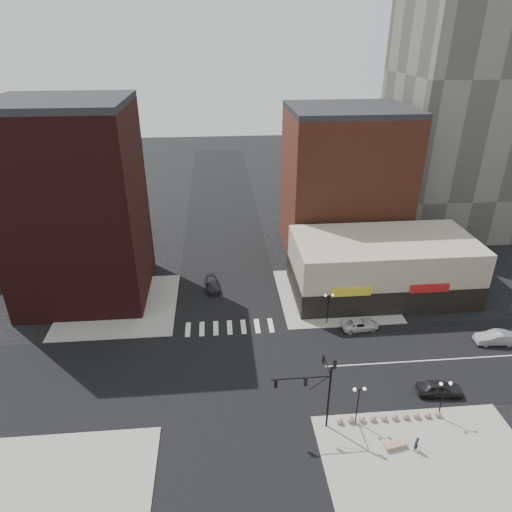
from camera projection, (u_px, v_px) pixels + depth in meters
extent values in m
plane|color=black|center=(233.00, 372.00, 48.76)|extent=(240.00, 240.00, 0.00)
cube|color=black|center=(233.00, 372.00, 48.75)|extent=(200.00, 14.00, 0.02)
cube|color=black|center=(233.00, 372.00, 48.75)|extent=(14.00, 200.00, 0.02)
cube|color=gray|center=(119.00, 305.00, 60.49)|extent=(15.00, 15.00, 0.12)
cube|color=gray|center=(334.00, 295.00, 62.80)|extent=(15.00, 15.00, 0.12)
cube|color=gray|center=(435.00, 474.00, 37.53)|extent=(18.00, 14.00, 0.12)
cube|color=gray|center=(52.00, 511.00, 34.66)|extent=(15.00, 15.00, 0.12)
cube|color=black|center=(76.00, 207.00, 58.14)|extent=(16.00, 15.00, 25.00)
cube|color=black|center=(26.00, 214.00, 73.82)|extent=(20.00, 18.00, 12.00)
cube|color=brown|center=(344.00, 184.00, 71.64)|extent=(18.00, 15.00, 22.00)
cube|color=#B3A48E|center=(382.00, 266.00, 62.01)|extent=(24.00, 12.00, 8.00)
cube|color=black|center=(380.00, 281.00, 63.04)|extent=(24.20, 12.20, 3.40)
cylinder|color=black|center=(329.00, 398.00, 40.54)|extent=(0.18, 0.18, 7.00)
cylinder|color=black|center=(301.00, 378.00, 39.22)|extent=(5.20, 0.11, 0.11)
cylinder|color=black|center=(319.00, 383.00, 39.66)|extent=(1.72, 0.06, 1.46)
cylinder|color=black|center=(327.00, 365.00, 40.76)|extent=(0.11, 3.00, 0.11)
cube|color=black|center=(276.00, 383.00, 39.22)|extent=(0.28, 0.18, 0.95)
sphere|color=red|center=(276.00, 381.00, 39.09)|extent=(0.16, 0.16, 0.16)
cube|color=black|center=(306.00, 381.00, 39.43)|extent=(0.28, 0.18, 0.95)
sphere|color=red|center=(306.00, 379.00, 39.29)|extent=(0.16, 0.16, 0.16)
cube|color=black|center=(323.00, 359.00, 42.10)|extent=(0.18, 0.28, 0.95)
sphere|color=red|center=(324.00, 356.00, 41.96)|extent=(0.16, 0.16, 0.16)
cube|color=black|center=(335.00, 364.00, 38.86)|extent=(0.28, 0.18, 0.95)
sphere|color=red|center=(335.00, 361.00, 38.73)|extent=(0.16, 0.16, 0.16)
cylinder|color=black|center=(357.00, 406.00, 41.56)|extent=(0.11, 0.11, 4.00)
cylinder|color=black|center=(359.00, 390.00, 40.71)|extent=(0.90, 0.06, 0.06)
sphere|color=white|center=(355.00, 389.00, 40.63)|extent=(0.32, 0.32, 0.32)
sphere|color=white|center=(365.00, 389.00, 40.70)|extent=(0.32, 0.32, 0.32)
cylinder|color=black|center=(442.00, 400.00, 42.20)|extent=(0.11, 0.11, 4.00)
cylinder|color=black|center=(446.00, 384.00, 41.35)|extent=(0.90, 0.06, 0.06)
sphere|color=white|center=(441.00, 384.00, 41.27)|extent=(0.32, 0.32, 0.32)
sphere|color=white|center=(451.00, 383.00, 41.34)|extent=(0.32, 0.32, 0.32)
cylinder|color=black|center=(328.00, 309.00, 55.89)|extent=(0.11, 0.11, 4.00)
cylinder|color=black|center=(329.00, 296.00, 55.04)|extent=(0.90, 0.06, 0.06)
sphere|color=white|center=(325.00, 295.00, 54.96)|extent=(0.32, 0.32, 0.32)
sphere|color=white|center=(333.00, 295.00, 55.04)|extent=(0.32, 0.32, 0.32)
sphere|color=gray|center=(340.00, 421.00, 42.20)|extent=(0.61, 0.61, 0.61)
sphere|color=gray|center=(351.00, 420.00, 42.28)|extent=(0.61, 0.61, 0.61)
sphere|color=gray|center=(362.00, 419.00, 42.36)|extent=(0.61, 0.61, 0.61)
sphere|color=gray|center=(373.00, 418.00, 42.45)|extent=(0.61, 0.61, 0.61)
sphere|color=gray|center=(384.00, 418.00, 42.53)|extent=(0.61, 0.61, 0.61)
sphere|color=gray|center=(395.00, 417.00, 42.62)|extent=(0.61, 0.61, 0.61)
sphere|color=gray|center=(406.00, 416.00, 42.70)|extent=(0.61, 0.61, 0.61)
sphere|color=gray|center=(416.00, 415.00, 42.78)|extent=(0.61, 0.61, 0.61)
sphere|color=gray|center=(427.00, 414.00, 42.87)|extent=(0.61, 0.61, 0.61)
sphere|color=gray|center=(438.00, 414.00, 42.95)|extent=(0.61, 0.61, 0.61)
imported|color=silver|center=(360.00, 325.00, 55.52)|extent=(4.63, 2.39, 1.25)
imported|color=black|center=(440.00, 388.00, 45.53)|extent=(4.62, 2.24, 1.52)
imported|color=#9E9DA2|center=(495.00, 338.00, 52.94)|extent=(4.73, 1.99, 1.52)
imported|color=black|center=(212.00, 285.00, 64.12)|extent=(2.42, 4.75, 1.32)
imported|color=#252328|center=(416.00, 444.00, 39.28)|extent=(0.65, 0.59, 1.50)
cube|color=#A2816F|center=(395.00, 446.00, 39.76)|extent=(1.82, 0.80, 0.33)
cube|color=#A2816F|center=(395.00, 445.00, 39.66)|extent=(2.06, 0.95, 0.13)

